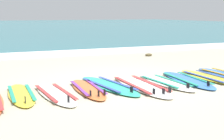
{
  "coord_description": "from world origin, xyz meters",
  "views": [
    {
      "loc": [
        -3.33,
        -6.87,
        1.61
      ],
      "look_at": [
        -0.17,
        0.31,
        0.25
      ],
      "focal_mm": 52.51,
      "sensor_mm": 36.0,
      "label": 1
    }
  ],
  "objects": [
    {
      "name": "surfboard_2",
      "position": [
        -1.83,
        -0.63,
        0.04
      ],
      "size": [
        0.62,
        2.14,
        0.18
      ],
      "color": "silver",
      "rests_on": "ground"
    },
    {
      "name": "surfboard_7",
      "position": [
        1.43,
        -0.54,
        0.04
      ],
      "size": [
        0.83,
        2.33,
        0.18
      ],
      "color": "#3875CC",
      "rests_on": "ground"
    },
    {
      "name": "surfboard_5",
      "position": [
        0.11,
        -0.63,
        0.04
      ],
      "size": [
        0.75,
        2.59,
        0.18
      ],
      "color": "white",
      "rests_on": "ground"
    },
    {
      "name": "surfboard_6",
      "position": [
        0.78,
        -0.59,
        0.04
      ],
      "size": [
        0.59,
        2.1,
        0.18
      ],
      "color": "white",
      "rests_on": "ground"
    },
    {
      "name": "surfboard_8",
      "position": [
        2.1,
        -0.53,
        0.04
      ],
      "size": [
        0.62,
        2.25,
        0.18
      ],
      "color": "yellow",
      "rests_on": "ground"
    },
    {
      "name": "ground_plane",
      "position": [
        0.0,
        0.0,
        0.0
      ],
      "size": [
        80.0,
        80.0,
        0.0
      ],
      "primitive_type": "plane",
      "color": "#B7AD93"
    },
    {
      "name": "seaweed_clump_near_shoreline",
      "position": [
        2.93,
        3.91,
        0.05
      ],
      "size": [
        0.28,
        0.22,
        0.1
      ],
      "primitive_type": "ellipsoid",
      "color": "#4C4228",
      "rests_on": "ground"
    },
    {
      "name": "surfboard_4",
      "position": [
        -0.55,
        -0.36,
        0.04
      ],
      "size": [
        0.86,
        2.37,
        0.18
      ],
      "color": "#2DB793",
      "rests_on": "ground"
    },
    {
      "name": "wave_foam_strip",
      "position": [
        0.0,
        5.65,
        0.06
      ],
      "size": [
        80.0,
        1.13,
        0.11
      ],
      "primitive_type": "cube",
      "color": "white",
      "rests_on": "ground"
    },
    {
      "name": "surfboard_3",
      "position": [
        -1.09,
        -0.49,
        0.04
      ],
      "size": [
        0.66,
        2.06,
        0.18
      ],
      "color": "orange",
      "rests_on": "ground"
    },
    {
      "name": "surfboard_1",
      "position": [
        -2.45,
        -0.41,
        0.04
      ],
      "size": [
        0.6,
        2.01,
        0.18
      ],
      "color": "yellow",
      "rests_on": "ground"
    }
  ]
}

